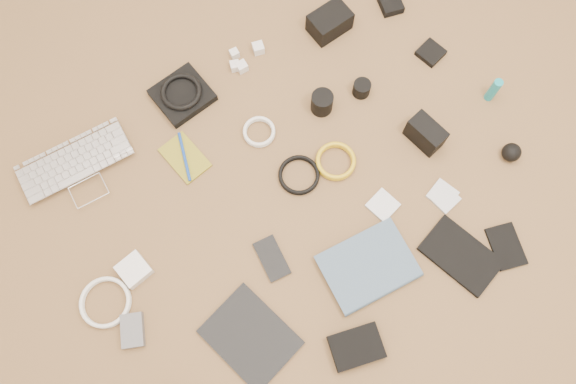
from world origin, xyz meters
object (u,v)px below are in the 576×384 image
laptop (82,175)px  dslr_camera (330,22)px  phone (272,258)px  paperback (385,296)px  tablet (250,337)px

laptop → dslr_camera: (0.89, 0.10, 0.02)m
phone → paperback: size_ratio=0.50×
laptop → paperback: laptop is taller
dslr_camera → phone: 0.78m
laptop → paperback: size_ratio=1.34×
laptop → tablet: size_ratio=1.41×
laptop → dslr_camera: 0.90m
phone → laptop: bearing=130.0°
tablet → laptop: bearing=91.1°
laptop → paperback: 0.95m
phone → paperback: (0.23, -0.24, 0.01)m
dslr_camera → phone: (-0.51, -0.58, -0.03)m
dslr_camera → phone: dslr_camera is taller
phone → tablet: bearing=-130.8°
tablet → phone: same height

